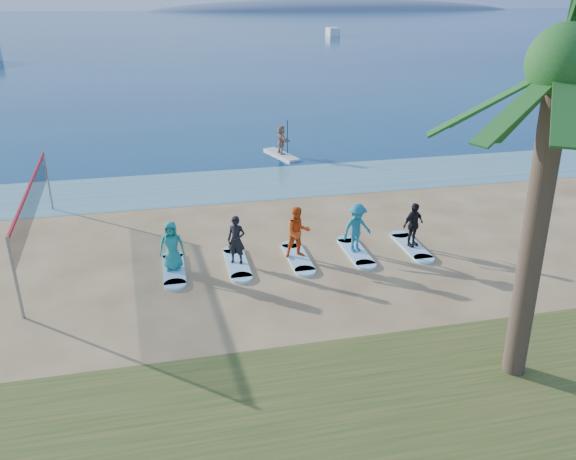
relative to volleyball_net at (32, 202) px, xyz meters
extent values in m
plane|color=tan|center=(7.11, -4.46, -1.90)|extent=(600.00, 600.00, 0.00)
plane|color=teal|center=(7.11, 6.04, -1.90)|extent=(600.00, 600.00, 0.00)
plane|color=navy|center=(7.11, 155.54, -1.90)|extent=(600.00, 600.00, 0.00)
ellipsoid|color=slate|center=(102.11, 295.54, -1.90)|extent=(220.00, 56.00, 18.00)
cylinder|color=gray|center=(0.29, -4.49, -0.65)|extent=(0.09, 0.09, 2.50)
cylinder|color=gray|center=(-0.29, 4.49, -0.65)|extent=(0.09, 0.09, 2.50)
cube|color=black|center=(0.00, 0.00, 0.00)|extent=(0.60, 8.98, 1.00)
cube|color=red|center=(0.00, 0.00, 0.52)|extent=(0.63, 8.99, 0.10)
cylinder|color=brown|center=(12.12, -9.81, 1.66)|extent=(0.52, 0.52, 7.12)
sphere|color=#144719|center=(12.12, -9.81, 5.32)|extent=(1.50, 1.50, 1.50)
sphere|color=brown|center=(11.97, -9.71, 4.97)|extent=(0.70, 0.70, 0.70)
cube|color=silver|center=(10.94, 10.69, -1.84)|extent=(1.56, 3.07, 0.12)
imported|color=tan|center=(10.94, 10.69, -1.00)|extent=(0.74, 1.52, 1.57)
cube|color=silver|center=(41.95, 103.12, -1.90)|extent=(2.66, 5.62, 1.66)
cube|color=#A4E5FF|center=(4.52, -2.48, -1.86)|extent=(0.70, 2.20, 0.09)
imported|color=teal|center=(4.52, -2.48, -0.99)|extent=(0.85, 0.60, 1.65)
cube|color=#A4E5FF|center=(6.62, -2.48, -1.86)|extent=(0.70, 2.20, 0.09)
imported|color=black|center=(6.62, -2.48, -0.99)|extent=(0.71, 0.60, 1.65)
cube|color=#A4E5FF|center=(8.71, -2.48, -1.86)|extent=(0.70, 2.20, 0.09)
imported|color=#DE5117|center=(8.71, -2.48, -0.92)|extent=(0.92, 0.74, 1.80)
cube|color=#A4E5FF|center=(10.81, -2.48, -1.86)|extent=(0.70, 2.20, 0.09)
imported|color=teal|center=(10.81, -2.48, -0.94)|extent=(1.27, 0.96, 1.74)
cube|color=#A4E5FF|center=(12.91, -2.48, -1.86)|extent=(0.70, 2.20, 0.09)
imported|color=black|center=(12.91, -2.48, -1.01)|extent=(1.02, 0.72, 1.61)
camera|label=1|loc=(4.58, -19.38, 6.52)|focal=35.00mm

